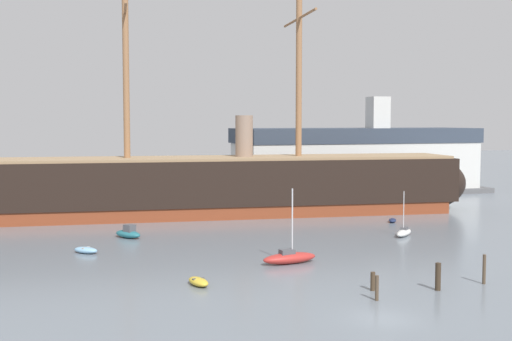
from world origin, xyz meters
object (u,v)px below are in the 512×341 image
object	(u,v)px
dinghy_mid_left	(86,250)
dinghy_far_right	(413,202)
tall_ship	(215,185)
mooring_piling_midwater	(438,277)
sailboat_distant_centre	(193,197)
mooring_piling_left_pair	(373,281)
sailboat_far_left	(7,213)
dinghy_foreground_left	(198,282)
mooring_piling_nearest	(484,269)
dinghy_alongside_stern	(393,220)
dockside_warehouse_right	(356,160)
sailboat_near_centre	(289,257)
mooring_piling_right_pair	(377,288)
sailboat_mid_right	(404,232)
motorboat_alongside_bow	(128,233)

from	to	relation	value
dinghy_mid_left	dinghy_far_right	size ratio (longest dim) A/B	0.86
tall_ship	mooring_piling_midwater	size ratio (longest dim) A/B	37.98
sailboat_distant_centre	mooring_piling_left_pair	size ratio (longest dim) A/B	4.59
tall_ship	sailboat_far_left	xyz separation A→B (m)	(-25.90, 5.88, -3.41)
dinghy_foreground_left	mooring_piling_nearest	distance (m)	21.60
dinghy_alongside_stern	dockside_warehouse_right	bearing A→B (deg)	72.57
mooring_piling_left_pair	dinghy_mid_left	bearing A→B (deg)	134.23
tall_ship	dinghy_foreground_left	distance (m)	37.16
dinghy_mid_left	mooring_piling_midwater	distance (m)	32.12
sailboat_near_centre	mooring_piling_midwater	bearing A→B (deg)	-57.82
dinghy_alongside_stern	tall_ship	bearing A→B (deg)	148.32
mooring_piling_nearest	sailboat_far_left	bearing A→B (deg)	128.12
dinghy_far_right	mooring_piling_nearest	world-z (taller)	mooring_piling_nearest
dockside_warehouse_right	dinghy_mid_left	bearing A→B (deg)	-138.83
tall_ship	sailboat_distant_centre	world-z (taller)	tall_ship
dinghy_far_right	mooring_piling_right_pair	bearing A→B (deg)	-122.40
sailboat_far_left	dinghy_far_right	world-z (taller)	sailboat_far_left
tall_ship	sailboat_mid_right	size ratio (longest dim) A/B	15.85
dinghy_alongside_stern	mooring_piling_right_pair	distance (m)	36.21
sailboat_near_centre	sailboat_far_left	size ratio (longest dim) A/B	0.98
sailboat_mid_right	motorboat_alongside_bow	bearing A→B (deg)	165.63
sailboat_distant_centre	sailboat_far_left	bearing A→B (deg)	-156.78
mooring_piling_midwater	sailboat_mid_right	bearing A→B (deg)	66.90
sailboat_mid_right	sailboat_distant_centre	size ratio (longest dim) A/B	0.77
sailboat_distant_centre	mooring_piling_nearest	xyz separation A→B (m)	(10.69, -58.61, 0.60)
dinghy_foreground_left	dinghy_mid_left	bearing A→B (deg)	117.00
tall_ship	mooring_piling_midwater	world-z (taller)	tall_ship
mooring_piling_midwater	motorboat_alongside_bow	bearing A→B (deg)	124.31
tall_ship	dinghy_foreground_left	world-z (taller)	tall_ship
sailboat_mid_right	mooring_piling_left_pair	xyz separation A→B (m)	(-13.59, -19.84, 0.28)
dinghy_foreground_left	dinghy_far_right	bearing A→B (deg)	43.92
sailboat_distant_centre	dinghy_far_right	bearing A→B (deg)	-24.72
tall_ship	sailboat_far_left	size ratio (longest dim) A/B	11.59
motorboat_alongside_bow	dinghy_alongside_stern	bearing A→B (deg)	3.12
sailboat_distant_centre	mooring_piling_nearest	bearing A→B (deg)	-79.66
sailboat_distant_centre	sailboat_near_centre	bearing A→B (deg)	-91.24
dinghy_foreground_left	dockside_warehouse_right	xyz separation A→B (m)	(38.94, 55.62, 5.22)
tall_ship	sailboat_near_centre	xyz separation A→B (m)	(-0.53, -30.44, -3.42)
dinghy_mid_left	mooring_piling_right_pair	xyz separation A→B (m)	(18.50, -22.52, 0.57)
dinghy_foreground_left	mooring_piling_right_pair	distance (m)	13.30
sailboat_mid_right	mooring_piling_nearest	bearing A→B (deg)	-102.74
dinghy_alongside_stern	dinghy_foreground_left	bearing A→B (deg)	-140.59
sailboat_near_centre	dinghy_far_right	size ratio (longest dim) A/B	2.13
dinghy_far_right	sailboat_distant_centre	xyz separation A→B (m)	(-30.32, 13.96, 0.19)
motorboat_alongside_bow	mooring_piling_left_pair	xyz separation A→B (m)	(14.83, -27.12, 0.18)
motorboat_alongside_bow	sailboat_far_left	world-z (taller)	sailboat_far_left
sailboat_mid_right	dockside_warehouse_right	xyz separation A→B (m)	(13.49, 40.86, 5.12)
dinghy_far_right	mooring_piling_nearest	xyz separation A→B (m)	(-19.63, -44.65, 0.79)
sailboat_far_left	dinghy_foreground_left	bearing A→B (deg)	-68.62
sailboat_near_centre	mooring_piling_right_pair	size ratio (longest dim) A/B	3.73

